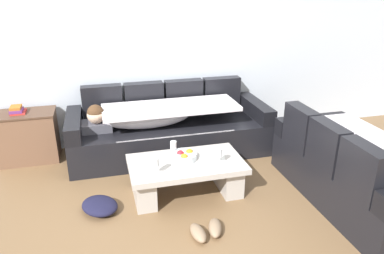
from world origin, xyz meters
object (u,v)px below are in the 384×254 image
couch_along_wall (166,129)px  fruit_bowl (184,156)px  coffee_table (186,173)px  wine_glass_near_right (219,153)px  pair_of_shoes (207,230)px  wine_glass_far_back (173,146)px  couch_near_window (354,171)px  book_stack_on_cabinet (17,110)px  wine_glass_near_left (156,163)px  crumpled_garment (100,206)px  side_cabinet (28,137)px  open_magazine (212,159)px

couch_along_wall → fruit_bowl: 1.01m
coffee_table → wine_glass_near_right: (0.32, -0.12, 0.26)m
coffee_table → pair_of_shoes: 0.75m
fruit_bowl → wine_glass_far_back: size_ratio=1.69×
couch_along_wall → wine_glass_far_back: bearing=-96.0°
couch_near_window → book_stack_on_cabinet: 3.92m
wine_glass_near_left → crumpled_garment: size_ratio=0.42×
fruit_bowl → side_cabinet: 2.12m
couch_near_window → pair_of_shoes: couch_near_window is taller
coffee_table → wine_glass_near_right: 0.43m
pair_of_shoes → fruit_bowl: bearing=91.4°
wine_glass_near_left → side_cabinet: 2.01m
couch_along_wall → fruit_bowl: size_ratio=9.16×
coffee_table → wine_glass_near_left: (-0.35, -0.17, 0.26)m
wine_glass_near_left → pair_of_shoes: bearing=-57.7°
coffee_table → open_magazine: size_ratio=4.29×
fruit_bowl → side_cabinet: bearing=144.6°
fruit_bowl → book_stack_on_cabinet: 2.19m
couch_near_window → coffee_table: bearing=71.3°
fruit_bowl → open_magazine: size_ratio=1.00×
wine_glass_near_right → book_stack_on_cabinet: book_stack_on_cabinet is taller
coffee_table → open_magazine: (0.28, -0.02, 0.15)m
couch_along_wall → wine_glass_far_back: size_ratio=15.46×
coffee_table → pair_of_shoes: coffee_table is taller
open_magazine → side_cabinet: (-2.01, 1.31, -0.06)m
couch_along_wall → book_stack_on_cabinet: size_ratio=12.63×
couch_along_wall → crumpled_garment: (-0.91, -1.17, -0.27)m
couch_near_window → open_magazine: (-1.36, 0.53, 0.05)m
couch_near_window → crumpled_garment: 2.61m
coffee_table → crumpled_garment: (-0.92, -0.11, -0.18)m
wine_glass_far_back → wine_glass_near_left: bearing=-126.1°
wine_glass_far_back → pair_of_shoes: (0.11, -0.90, -0.45)m
side_cabinet → coffee_table: bearing=-36.5°
book_stack_on_cabinet → pair_of_shoes: bearing=-48.0°
coffee_table → fruit_bowl: 0.19m
couch_along_wall → crumpled_garment: bearing=-128.0°
open_magazine → pair_of_shoes: size_ratio=0.83×
wine_glass_far_back → side_cabinet: bearing=145.9°
couch_along_wall → crumpled_garment: size_ratio=6.42×
coffee_table → book_stack_on_cabinet: book_stack_on_cabinet is taller
wine_glass_far_back → book_stack_on_cabinet: size_ratio=0.82×
wine_glass_near_left → wine_glass_far_back: size_ratio=1.00×
wine_glass_near_left → wine_glass_near_right: size_ratio=1.00×
wine_glass_near_right → pair_of_shoes: 0.82m
wine_glass_near_left → pair_of_shoes: (0.36, -0.56, -0.45)m
book_stack_on_cabinet → crumpled_garment: bearing=-57.4°
side_cabinet → couch_along_wall: bearing=-7.4°
open_magazine → pair_of_shoes: bearing=-96.1°
couch_near_window → wine_glass_near_left: bearing=78.9°
pair_of_shoes → wine_glass_near_left: bearing=122.3°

